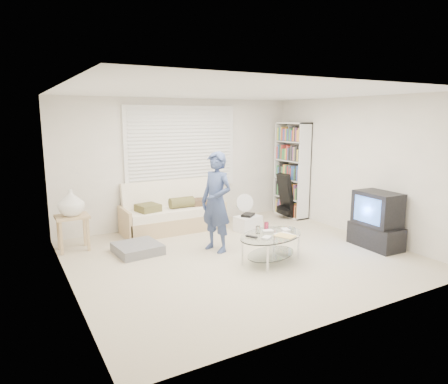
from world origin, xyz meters
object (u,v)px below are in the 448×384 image
futon_sofa (173,214)px  coffee_table (271,240)px  tv_unit (377,221)px  bookshelf (292,170)px

futon_sofa → coffee_table: bearing=-74.8°
futon_sofa → tv_unit: size_ratio=2.06×
bookshelf → tv_unit: bookshelf is taller
tv_unit → coffee_table: 1.96m
futon_sofa → bookshelf: bearing=-4.6°
tv_unit → coffee_table: (-1.93, 0.29, -0.11)m
bookshelf → coffee_table: (-2.06, -2.11, -0.67)m
bookshelf → tv_unit: 2.47m
futon_sofa → coffee_table: (0.63, -2.32, 0.04)m
futon_sofa → tv_unit: (2.56, -2.61, 0.15)m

